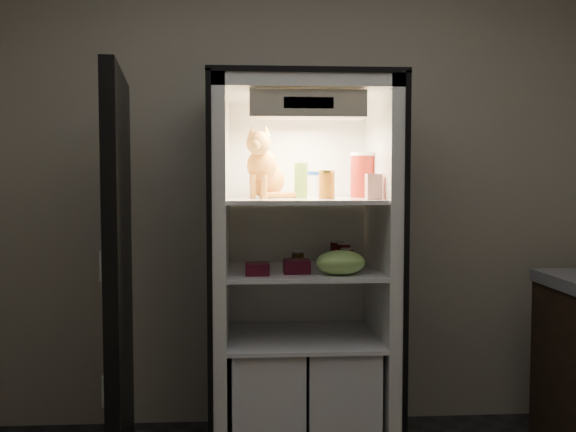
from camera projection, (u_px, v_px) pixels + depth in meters
name	position (u px, v px, depth m)	size (l,w,h in m)	color
room_shell	(343.00, 97.00, 1.80)	(3.60, 3.60, 3.60)	white
refrigerator	(302.00, 297.00, 3.23)	(0.90, 0.72, 1.88)	white
fridge_door	(119.00, 285.00, 2.86)	(0.16, 0.87, 1.85)	black
tabby_cat	(264.00, 171.00, 3.19)	(0.30, 0.35, 0.36)	#CC671A
parmesan_shaker	(301.00, 180.00, 3.16)	(0.07, 0.07, 0.17)	#23822B
mayo_tub	(310.00, 184.00, 3.31)	(0.09, 0.09, 0.13)	white
salsa_jar	(327.00, 184.00, 3.07)	(0.08, 0.08, 0.14)	maroon
pepper_jar	(363.00, 175.00, 3.25)	(0.14, 0.14, 0.23)	#A82216
cream_carton	(374.00, 187.00, 2.98)	(0.07, 0.07, 0.12)	silver
soda_can_a	(337.00, 254.00, 3.26)	(0.07, 0.07, 0.13)	black
soda_can_b	(344.00, 256.00, 3.21)	(0.07, 0.07, 0.12)	black
soda_can_c	(347.00, 260.00, 3.07)	(0.06, 0.06, 0.11)	black
condiment_jar	(298.00, 259.00, 3.21)	(0.06, 0.06, 0.08)	#503616
grape_bag	(341.00, 262.00, 2.98)	(0.23, 0.17, 0.12)	#76AC50
berry_box_left	(257.00, 269.00, 2.97)	(0.11, 0.11, 0.06)	#480C1B
berry_box_right	(296.00, 266.00, 3.04)	(0.13, 0.13, 0.06)	#480C1B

